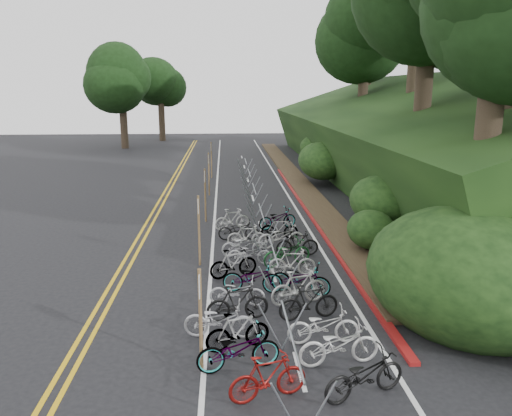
{
  "coord_description": "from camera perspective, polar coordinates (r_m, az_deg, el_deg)",
  "views": [
    {
      "loc": [
        1.52,
        -11.75,
        6.01
      ],
      "look_at": [
        2.78,
        8.09,
        1.3
      ],
      "focal_mm": 35.0,
      "sensor_mm": 36.0,
      "label": 1
    }
  ],
  "objects": [
    {
      "name": "bike_valet",
      "position": [
        15.68,
        2.03,
        -7.34
      ],
      "size": [
        3.61,
        14.46,
        1.03
      ],
      "color": "maroon",
      "rests_on": "ground"
    },
    {
      "name": "tree_cluster",
      "position": [
        35.09,
        10.68,
        20.78
      ],
      "size": [
        31.73,
        53.44,
        17.08
      ],
      "color": "#2D2319",
      "rests_on": "ground"
    },
    {
      "name": "signpost_near",
      "position": [
        10.98,
        -6.37,
        -11.86
      ],
      "size": [
        0.08,
        0.4,
        2.35
      ],
      "color": "brown",
      "rests_on": "ground"
    },
    {
      "name": "bike_rack_front",
      "position": [
        10.49,
        4.05,
        -15.83
      ],
      "size": [
        1.16,
        3.39,
        1.22
      ],
      "color": "gray",
      "rests_on": "ground"
    },
    {
      "name": "bike_front",
      "position": [
        12.67,
        -4.19,
        -12.63
      ],
      "size": [
        0.84,
        1.85,
        0.94
      ],
      "primitive_type": "imported",
      "rotation": [
        0.0,
        0.0,
        1.44
      ],
      "color": "#9E9EA3",
      "rests_on": "ground"
    },
    {
      "name": "bike_racks_rest",
      "position": [
        25.32,
        -0.21,
        1.58
      ],
      "size": [
        1.14,
        23.0,
        1.17
      ],
      "color": "gray",
      "rests_on": "ground"
    },
    {
      "name": "red_curb",
      "position": [
        24.84,
        6.16,
        -0.64
      ],
      "size": [
        0.25,
        28.0,
        0.1
      ],
      "primitive_type": "cube",
      "color": "maroon",
      "rests_on": "ground"
    },
    {
      "name": "ground",
      "position": [
        13.28,
        -10.1,
        -13.79
      ],
      "size": [
        120.0,
        120.0,
        0.0
      ],
      "primitive_type": "plane",
      "color": "black",
      "rests_on": "ground"
    },
    {
      "name": "embankment",
      "position": [
        33.02,
        16.78,
        6.78
      ],
      "size": [
        14.3,
        48.14,
        9.11
      ],
      "color": "black",
      "rests_on": "ground"
    },
    {
      "name": "signposts_rest",
      "position": [
        26.17,
        -5.6,
        3.18
      ],
      "size": [
        0.08,
        18.4,
        2.5
      ],
      "color": "brown",
      "rests_on": "ground"
    },
    {
      "name": "road_markings",
      "position": [
        22.67,
        -5.75,
        -2.1
      ],
      "size": [
        7.47,
        80.0,
        0.01
      ],
      "color": "gold",
      "rests_on": "ground"
    }
  ]
}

